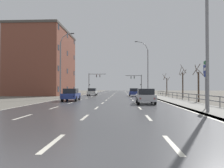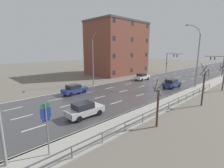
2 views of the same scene
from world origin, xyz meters
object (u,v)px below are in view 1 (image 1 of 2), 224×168
car_far_left (71,95)px  car_near_right (92,92)px  street_lamp_foreground (204,30)px  brick_building (44,63)px  traffic_signal_right (137,81)px  car_near_left (145,96)px  street_lamp_midground (147,69)px  traffic_signal_left (93,80)px  highway_sign (205,78)px  car_far_right (134,92)px  street_lamp_left_bank (61,66)px

car_far_left → car_near_right: same height
street_lamp_foreground → brick_building: size_ratio=0.67×
traffic_signal_right → car_near_left: 41.40m
street_lamp_midground → traffic_signal_right: (-0.74, 18.18, -1.81)m
street_lamp_midground → traffic_signal_left: bearing=127.8°
highway_sign → traffic_signal_left: size_ratio=0.61×
street_lamp_foreground → car_far_right: size_ratio=2.68×
car_near_right → street_lamp_left_bank: bearing=-105.7°
highway_sign → car_far_right: (-3.96, 25.71, -1.58)m
car_far_left → car_far_right: (8.75, 15.85, 0.00)m
traffic_signal_left → car_near_right: (2.38, -18.54, -3.37)m
traffic_signal_right → car_far_right: size_ratio=1.34×
street_lamp_left_bank → traffic_signal_left: street_lamp_left_bank is taller
brick_building → street_lamp_midground: bearing=-8.4°
car_near_right → traffic_signal_left: bearing=96.7°
car_far_right → car_far_left: bearing=-116.2°
street_lamp_foreground → traffic_signal_left: 51.09m
car_near_right → brick_building: size_ratio=0.25×
highway_sign → street_lamp_foreground: bearing=-112.5°
street_lamp_foreground → car_near_left: street_lamp_foreground is taller
street_lamp_midground → car_far_left: street_lamp_midground is taller
highway_sign → car_far_right: size_ratio=0.89×
street_lamp_midground → traffic_signal_right: size_ratio=2.08×
car_far_right → car_near_left: same height
highway_sign → traffic_signal_left: (-15.01, 46.76, 1.79)m
traffic_signal_left → car_far_right: size_ratio=1.45×
car_near_left → car_far_right: bearing=91.3°
street_lamp_foreground → car_far_left: (-11.74, 12.21, -4.64)m
street_lamp_midground → street_lamp_left_bank: bearing=-140.2°
traffic_signal_right → car_far_left: 38.73m
traffic_signal_left → car_near_right: traffic_signal_left is taller
traffic_signal_right → car_near_right: (-10.92, -18.64, -3.05)m
street_lamp_foreground → highway_sign: street_lamp_foreground is taller
street_lamp_foreground → car_far_right: 28.60m
street_lamp_left_bank → brick_building: brick_building is taller
traffic_signal_right → car_near_right: bearing=-120.4°
traffic_signal_right → traffic_signal_left: size_ratio=0.92×
highway_sign → brick_building: bearing=127.5°
street_lamp_foreground → traffic_signal_right: bearing=90.9°
street_lamp_midground → highway_sign: street_lamp_midground is taller
highway_sign → car_near_right: (-12.63, 28.22, -1.58)m
highway_sign → car_far_right: 26.06m
traffic_signal_right → car_far_left: size_ratio=1.34×
traffic_signal_left → brick_building: 17.83m
highway_sign → brick_building: size_ratio=0.22×
street_lamp_left_bank → highway_sign: bearing=-45.7°
street_lamp_midground → traffic_signal_right: 18.28m
street_lamp_midground → car_near_right: bearing=-177.7°
car_far_left → brick_building: size_ratio=0.25×
brick_building → car_far_left: bearing=-61.7°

